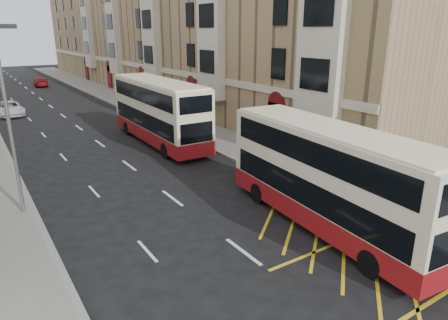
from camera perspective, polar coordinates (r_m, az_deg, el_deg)
ground at (r=12.91m, az=13.90°, el=-20.27°), size 200.00×200.00×0.00m
pavement_right at (r=40.63m, az=-9.70°, el=6.65°), size 4.00×120.00×0.15m
kerb_right at (r=39.90m, az=-12.34°, el=6.28°), size 0.25×120.00×0.15m
road_markings at (r=52.79m, az=-24.51°, el=7.80°), size 10.00×110.00×0.01m
terrace_right at (r=56.72m, az=-10.05°, el=17.36°), size 10.75×79.00×15.25m
guard_railing at (r=19.99m, az=14.50°, el=-3.20°), size 0.06×6.56×1.01m
street_lamp_near at (r=18.95m, az=-28.42°, el=5.96°), size 0.93×0.18×8.00m
double_decker_front at (r=16.73m, az=14.71°, el=-2.52°), size 3.40×10.97×4.31m
double_decker_rear at (r=29.30m, az=-9.31°, el=6.83°), size 2.84×11.54×4.58m
pedestrian_near at (r=18.07m, az=22.91°, el=-5.79°), size 0.77×0.71×1.77m
pedestrian_mid at (r=20.45m, az=23.93°, el=-3.55°), size 0.88×0.77×1.53m
pedestrian_far at (r=21.10m, az=18.34°, el=-1.77°), size 1.15×1.02×1.86m
white_van at (r=44.35m, az=-28.32°, el=6.49°), size 2.43×4.95×1.35m
car_red at (r=66.26m, az=-24.71°, el=10.11°), size 2.29×4.67×1.31m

